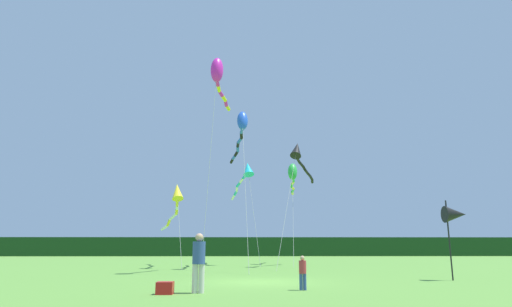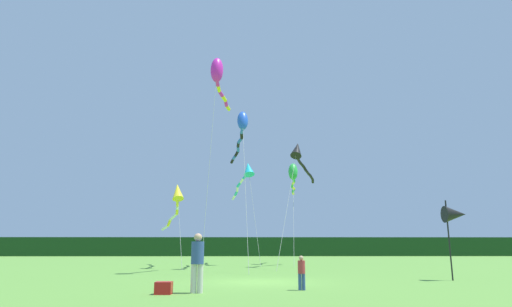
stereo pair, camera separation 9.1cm
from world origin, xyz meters
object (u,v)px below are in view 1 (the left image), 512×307
at_px(person_adult, 199,259).
at_px(cooler_box, 165,288).
at_px(banner_flag_pole, 455,215).
at_px(kite_cyan, 246,173).
at_px(person_child, 303,271).
at_px(kite_yellow, 176,200).
at_px(kite_blue, 241,129).
at_px(kite_magenta, 218,74).
at_px(kite_green, 293,174).
at_px(kite_black, 299,154).

xyz_separation_m(person_adult, cooler_box, (-0.92, -0.27, -0.80)).
height_order(person_adult, banner_flag_pole, banner_flag_pole).
height_order(person_adult, cooler_box, person_adult).
bearing_deg(banner_flag_pole, kite_cyan, 120.92).
xyz_separation_m(banner_flag_pole, kite_cyan, (-8.78, 14.66, 4.23)).
height_order(person_child, kite_yellow, kite_yellow).
bearing_deg(kite_blue, person_adult, -94.25).
xyz_separation_m(cooler_box, banner_flag_pole, (11.04, 4.85, 2.45)).
relative_size(person_adult, kite_blue, 0.17).
distance_m(banner_flag_pole, kite_magenta, 13.97).
bearing_deg(banner_flag_pole, person_child, -151.31).
bearing_deg(kite_green, kite_black, -89.78).
height_order(cooler_box, kite_blue, kite_blue).
relative_size(kite_green, kite_magenta, 0.71).
bearing_deg(banner_flag_pole, kite_blue, 134.44).
height_order(person_adult, kite_yellow, kite_yellow).
relative_size(kite_black, kite_magenta, 0.79).
relative_size(person_adult, kite_yellow, 0.20).
bearing_deg(banner_flag_pole, kite_magenta, 155.74).
relative_size(kite_green, kite_yellow, 0.95).
distance_m(person_adult, kite_blue, 15.99).
xyz_separation_m(kite_black, kite_cyan, (-3.75, 2.91, -0.88)).
bearing_deg(kite_cyan, banner_flag_pole, -59.08).
xyz_separation_m(kite_green, kite_magenta, (-5.30, -11.09, 3.78)).
xyz_separation_m(person_adult, kite_blue, (1.03, 13.85, 7.92)).
height_order(cooler_box, kite_yellow, kite_yellow).
distance_m(kite_magenta, kite_blue, 5.13).
distance_m(kite_cyan, kite_yellow, 6.51).
height_order(kite_black, kite_blue, kite_blue).
relative_size(kite_black, kite_green, 1.11).
bearing_deg(kite_black, kite_magenta, -126.89).
bearing_deg(kite_blue, cooler_box, -97.85).
distance_m(cooler_box, kite_yellow, 16.41).
xyz_separation_m(cooler_box, kite_yellow, (-2.39, 15.68, 4.22)).
distance_m(kite_black, kite_green, 4.08).
distance_m(person_child, kite_blue, 15.63).
bearing_deg(kite_green, kite_blue, -121.96).
bearing_deg(kite_black, kite_green, 90.22).
bearing_deg(person_adult, person_child, 13.87).
bearing_deg(kite_black, kite_cyan, 142.14).
relative_size(person_adult, person_child, 1.64).
bearing_deg(kite_green, person_child, -95.45).
xyz_separation_m(kite_green, kite_blue, (-4.05, -6.48, 1.91)).
distance_m(person_adult, kite_cyan, 20.16).
height_order(person_adult, kite_green, kite_green).
xyz_separation_m(kite_black, kite_yellow, (-8.40, -0.92, -3.34)).
distance_m(banner_flag_pole, kite_yellow, 17.35).
bearing_deg(person_child, cooler_box, -165.54).
relative_size(banner_flag_pole, kite_yellow, 0.37).
height_order(person_adult, kite_magenta, kite_magenta).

